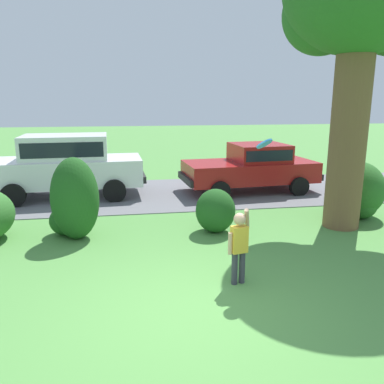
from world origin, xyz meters
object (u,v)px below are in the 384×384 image
(frisbee, at_px, (264,144))
(child_thrower, at_px, (239,242))
(parked_sedan, at_px, (252,166))
(oak_tree_large, at_px, (362,4))
(parked_suv, at_px, (66,163))

(frisbee, bearing_deg, child_thrower, -147.36)
(parked_sedan, xyz_separation_m, frisbee, (-1.78, -6.05, 1.42))
(oak_tree_large, bearing_deg, parked_suv, 150.56)
(frisbee, bearing_deg, oak_tree_large, 38.85)
(parked_suv, bearing_deg, parked_sedan, -1.61)
(oak_tree_large, xyz_separation_m, parked_suv, (-6.94, 3.92, -3.88))
(oak_tree_large, bearing_deg, parked_sedan, 105.99)
(parked_sedan, bearing_deg, child_thrower, -109.47)
(oak_tree_large, relative_size, child_thrower, 5.19)
(oak_tree_large, distance_m, parked_suv, 8.86)
(child_thrower, bearing_deg, parked_sedan, 70.53)
(parked_suv, xyz_separation_m, frisbee, (4.08, -6.22, 1.19))
(frisbee, bearing_deg, parked_suv, 123.28)
(oak_tree_large, relative_size, parked_suv, 1.40)
(parked_sedan, relative_size, child_thrower, 3.52)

